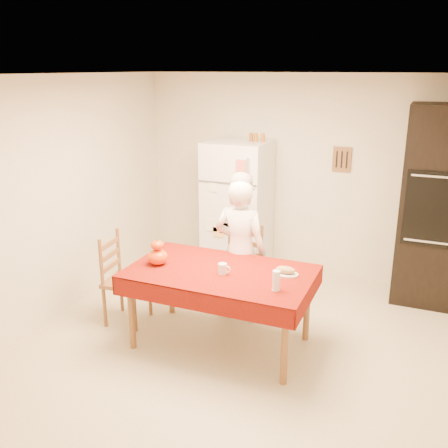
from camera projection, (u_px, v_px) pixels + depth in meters
The scene contains 17 objects.
floor at pixel (229, 353), 4.67m from camera, with size 4.50×4.50×0.00m, color tan.
room_shell at pixel (230, 184), 4.18m from camera, with size 4.02×4.52×2.51m.
refrigerator at pixel (238, 208), 6.31m from camera, with size 0.75×0.74×1.70m.
oven_cabinet at pixel (434, 207), 5.44m from camera, with size 0.70×0.62×2.20m.
dining_table at pixel (220, 277), 4.63m from camera, with size 1.70×1.00×0.76m.
chair_far at pixel (242, 265), 5.39m from camera, with size 0.45×0.43×0.95m.
chair_left at pixel (121, 275), 5.14m from camera, with size 0.44×0.46×0.95m.
seated_woman at pixel (240, 251), 5.10m from camera, with size 0.55×0.36×1.52m, color white.
coffee_mug at pixel (222, 269), 4.52m from camera, with size 0.08×0.08×0.10m, color white.
pumpkin_lower at pixel (158, 257), 4.73m from camera, with size 0.20×0.20×0.15m, color #E85405.
pumpkin_upper at pixel (157, 245), 4.70m from camera, with size 0.12×0.12×0.09m, color #EB4E05.
wine_glass at pixel (276, 281), 4.17m from camera, with size 0.07×0.07×0.18m, color white.
bread_plate at pixel (285, 274), 4.51m from camera, with size 0.24×0.24×0.02m, color silver.
bread_loaf at pixel (285, 270), 4.49m from camera, with size 0.18×0.10×0.06m, color #A07A4F.
spice_jar_left at pixel (251, 137), 6.03m from camera, with size 0.05×0.05×0.10m, color brown.
spice_jar_mid at pixel (256, 137), 6.00m from camera, with size 0.05×0.05×0.10m, color #925C1A.
spice_jar_right at pixel (263, 138), 5.97m from camera, with size 0.05×0.05×0.10m, color #9A531C.
Camera 1 is at (1.53, -3.79, 2.55)m, focal length 40.00 mm.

